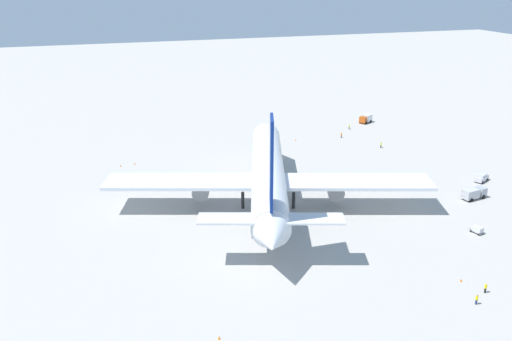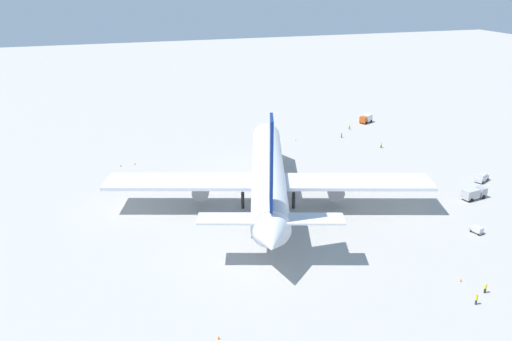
{
  "view_description": "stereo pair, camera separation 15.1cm",
  "coord_description": "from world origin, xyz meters",
  "px_view_note": "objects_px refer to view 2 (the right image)",
  "views": [
    {
      "loc": [
        -105.07,
        36.51,
        49.28
      ],
      "look_at": [
        1.87,
        2.2,
        7.41
      ],
      "focal_mm": 37.85,
      "sensor_mm": 36.0,
      "label": 1
    },
    {
      "loc": [
        -105.12,
        36.37,
        49.28
      ],
      "look_at": [
        1.87,
        2.2,
        7.41
      ],
      "focal_mm": 37.85,
      "sensor_mm": 36.0,
      "label": 2
    }
  ],
  "objects_px": {
    "traffic_cone_3": "(219,338)",
    "ground_worker_0": "(381,145)",
    "ground_worker_4": "(342,135)",
    "service_truck_2": "(366,119)",
    "service_van": "(482,178)",
    "traffic_cone_4": "(135,164)",
    "baggage_cart_0": "(477,230)",
    "traffic_cone_2": "(121,165)",
    "ground_worker_2": "(349,127)",
    "ground_worker_3": "(476,300)",
    "ground_worker_1": "(485,288)",
    "service_truck_1": "(474,193)",
    "airliner": "(268,175)",
    "traffic_cone_0": "(461,280)",
    "traffic_cone_1": "(296,140)"
  },
  "relations": [
    {
      "from": "ground_worker_4",
      "to": "traffic_cone_3",
      "type": "bearing_deg",
      "value": 144.19
    },
    {
      "from": "ground_worker_4",
      "to": "traffic_cone_3",
      "type": "distance_m",
      "value": 103.11
    },
    {
      "from": "ground_worker_4",
      "to": "traffic_cone_4",
      "type": "distance_m",
      "value": 64.34
    },
    {
      "from": "service_truck_2",
      "to": "traffic_cone_0",
      "type": "distance_m",
      "value": 100.74
    },
    {
      "from": "traffic_cone_4",
      "to": "ground_worker_0",
      "type": "bearing_deg",
      "value": -95.82
    },
    {
      "from": "traffic_cone_0",
      "to": "traffic_cone_4",
      "type": "relative_size",
      "value": 1.0
    },
    {
      "from": "traffic_cone_2",
      "to": "traffic_cone_4",
      "type": "distance_m",
      "value": 3.77
    },
    {
      "from": "traffic_cone_1",
      "to": "traffic_cone_3",
      "type": "xyz_separation_m",
      "value": [
        -84.98,
        45.52,
        0.0
      ]
    },
    {
      "from": "service_van",
      "to": "ground_worker_2",
      "type": "bearing_deg",
      "value": 10.69
    },
    {
      "from": "ground_worker_4",
      "to": "traffic_cone_2",
      "type": "distance_m",
      "value": 68.1
    },
    {
      "from": "service_van",
      "to": "traffic_cone_4",
      "type": "relative_size",
      "value": 8.72
    },
    {
      "from": "service_truck_2",
      "to": "baggage_cart_0",
      "type": "distance_m",
      "value": 83.04
    },
    {
      "from": "service_van",
      "to": "airliner",
      "type": "bearing_deg",
      "value": 87.47
    },
    {
      "from": "ground_worker_0",
      "to": "traffic_cone_4",
      "type": "relative_size",
      "value": 3.2
    },
    {
      "from": "service_truck_2",
      "to": "service_van",
      "type": "bearing_deg",
      "value": -179.31
    },
    {
      "from": "baggage_cart_0",
      "to": "ground_worker_1",
      "type": "height_order",
      "value": "ground_worker_1"
    },
    {
      "from": "traffic_cone_2",
      "to": "traffic_cone_1",
      "type": "bearing_deg",
      "value": -82.36
    },
    {
      "from": "service_truck_1",
      "to": "ground_worker_0",
      "type": "xyz_separation_m",
      "value": [
        39.89,
        0.83,
        -0.53
      ]
    },
    {
      "from": "traffic_cone_2",
      "to": "traffic_cone_4",
      "type": "height_order",
      "value": "same"
    },
    {
      "from": "ground_worker_1",
      "to": "traffic_cone_3",
      "type": "height_order",
      "value": "ground_worker_1"
    },
    {
      "from": "traffic_cone_0",
      "to": "traffic_cone_2",
      "type": "xyz_separation_m",
      "value": [
        75.61,
        50.07,
        0.0
      ]
    },
    {
      "from": "airliner",
      "to": "ground_worker_3",
      "type": "height_order",
      "value": "airliner"
    },
    {
      "from": "airliner",
      "to": "ground_worker_0",
      "type": "relative_size",
      "value": 39.76
    },
    {
      "from": "airliner",
      "to": "ground_worker_4",
      "type": "distance_m",
      "value": 57.18
    },
    {
      "from": "ground_worker_1",
      "to": "traffic_cone_3",
      "type": "distance_m",
      "value": 44.14
    },
    {
      "from": "ground_worker_2",
      "to": "ground_worker_3",
      "type": "distance_m",
      "value": 99.24
    },
    {
      "from": "traffic_cone_1",
      "to": "traffic_cone_3",
      "type": "bearing_deg",
      "value": 151.82
    },
    {
      "from": "ground_worker_2",
      "to": "ground_worker_3",
      "type": "xyz_separation_m",
      "value": [
        -95.61,
        26.58,
        0.0
      ]
    },
    {
      "from": "traffic_cone_3",
      "to": "ground_worker_0",
      "type": "bearing_deg",
      "value": -43.37
    },
    {
      "from": "ground_worker_1",
      "to": "service_truck_1",
      "type": "bearing_deg",
      "value": -35.89
    },
    {
      "from": "ground_worker_1",
      "to": "service_truck_2",
      "type": "bearing_deg",
      "value": -18.01
    },
    {
      "from": "airliner",
      "to": "service_truck_2",
      "type": "distance_m",
      "value": 77.86
    },
    {
      "from": "service_truck_1",
      "to": "ground_worker_2",
      "type": "xyz_separation_m",
      "value": [
        60.6,
        0.68,
        -0.55
      ]
    },
    {
      "from": "baggage_cart_0",
      "to": "traffic_cone_2",
      "type": "xyz_separation_m",
      "value": [
        61.49,
        64.65,
        -0.48
      ]
    },
    {
      "from": "traffic_cone_3",
      "to": "traffic_cone_0",
      "type": "bearing_deg",
      "value": -86.96
    },
    {
      "from": "ground_worker_4",
      "to": "traffic_cone_3",
      "type": "relative_size",
      "value": 3.17
    },
    {
      "from": "airliner",
      "to": "service_van",
      "type": "relative_size",
      "value": 14.58
    },
    {
      "from": "airliner",
      "to": "service_truck_2",
      "type": "bearing_deg",
      "value": -44.6
    },
    {
      "from": "traffic_cone_1",
      "to": "ground_worker_1",
      "type": "bearing_deg",
      "value": 179.06
    },
    {
      "from": "ground_worker_2",
      "to": "ground_worker_3",
      "type": "height_order",
      "value": "ground_worker_3"
    },
    {
      "from": "service_truck_2",
      "to": "baggage_cart_0",
      "type": "bearing_deg",
      "value": 166.67
    },
    {
      "from": "ground_worker_4",
      "to": "service_truck_1",
      "type": "bearing_deg",
      "value": -171.93
    },
    {
      "from": "airliner",
      "to": "ground_worker_4",
      "type": "xyz_separation_m",
      "value": [
        41.72,
        -38.6,
        -6.29
      ]
    },
    {
      "from": "airliner",
      "to": "service_truck_2",
      "type": "xyz_separation_m",
      "value": [
        55.29,
        -54.53,
        -5.67
      ]
    },
    {
      "from": "baggage_cart_0",
      "to": "traffic_cone_0",
      "type": "xyz_separation_m",
      "value": [
        -14.12,
        14.57,
        -0.48
      ]
    },
    {
      "from": "ground_worker_3",
      "to": "traffic_cone_2",
      "type": "distance_m",
      "value": 94.95
    },
    {
      "from": "service_truck_2",
      "to": "ground_worker_4",
      "type": "bearing_deg",
      "value": 130.41
    },
    {
      "from": "ground_worker_4",
      "to": "traffic_cone_3",
      "type": "height_order",
      "value": "ground_worker_4"
    },
    {
      "from": "service_van",
      "to": "ground_worker_3",
      "type": "bearing_deg",
      "value": 140.04
    },
    {
      "from": "service_truck_1",
      "to": "ground_worker_2",
      "type": "distance_m",
      "value": 60.6
    }
  ]
}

